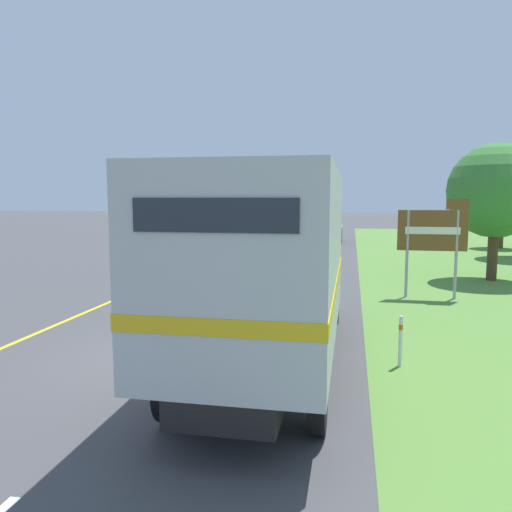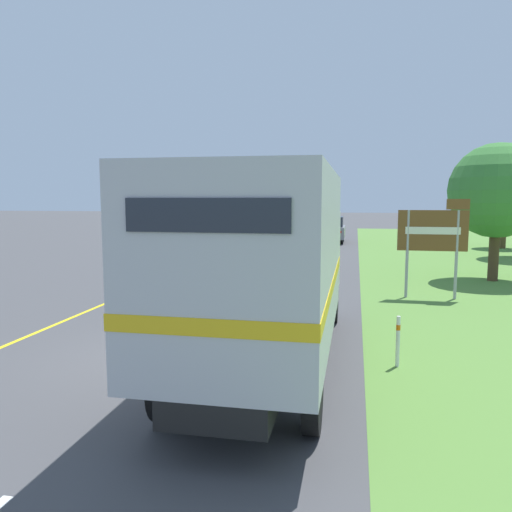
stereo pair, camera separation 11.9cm
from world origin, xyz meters
name	(u,v)px [view 1 (the left image)]	position (x,y,z in m)	size (l,w,h in m)	color
ground_plane	(175,356)	(0.00, 0.00, 0.00)	(200.00, 200.00, 0.00)	#444447
edge_line_yellow	(205,261)	(-3.70, 14.49, 0.00)	(0.12, 57.05, 0.01)	yellow
centre_dash_near	(184,348)	(0.00, 0.55, 0.00)	(0.12, 2.60, 0.01)	white
centre_dash_mid_a	(248,290)	(0.00, 7.15, 0.00)	(0.12, 2.60, 0.01)	white
centre_dash_mid_b	(277,265)	(0.00, 13.75, 0.00)	(0.12, 2.60, 0.01)	white
centre_dash_far	(293,250)	(0.00, 20.35, 0.00)	(0.12, 2.60, 0.01)	white
centre_dash_farthest	(304,241)	(0.00, 26.95, 0.00)	(0.12, 2.60, 0.01)	white
horse_trailer_truck	(271,261)	(1.97, -0.28, 1.97)	(2.39, 8.15, 3.51)	black
lead_car_white	(242,244)	(-1.71, 13.84, 0.95)	(1.80, 4.25, 1.88)	black
lead_car_grey_ahead	(330,229)	(1.87, 26.26, 0.92)	(1.80, 4.13, 1.82)	black
highway_sign	(434,234)	(5.85, 6.99, 2.00)	(2.07, 0.09, 3.07)	#9E9EA3
roadside_tree_near	(496,191)	(8.60, 10.92, 3.36)	(3.50, 3.50, 5.12)	#4C3823
roadside_tree_far	(502,204)	(12.44, 24.10, 2.73)	(2.84, 2.84, 4.17)	brown
delineator_post	(401,340)	(4.30, 0.22, 0.51)	(0.08, 0.08, 0.95)	white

